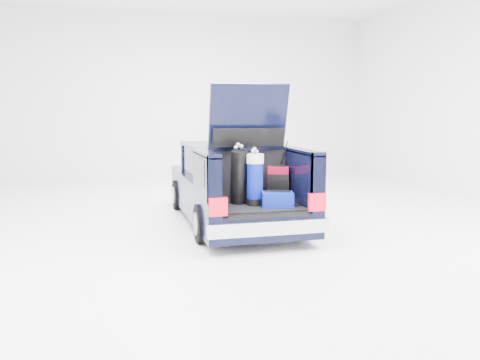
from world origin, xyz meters
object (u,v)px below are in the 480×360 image
object	(u,v)px
blue_duffel	(277,199)
car	(232,185)
black_golf_bag	(239,177)
blue_golf_bag	(255,179)
red_suitcase	(278,183)

from	to	relation	value
blue_duffel	car	bearing A→B (deg)	110.95
black_golf_bag	blue_golf_bag	world-z (taller)	black_golf_bag
black_golf_bag	blue_duffel	world-z (taller)	black_golf_bag
car	blue_duffel	distance (m)	1.87
black_golf_bag	blue_golf_bag	bearing A→B (deg)	-35.50
blue_golf_bag	blue_duffel	distance (m)	0.47
car	black_golf_bag	xyz separation A→B (m)	(-0.24, -1.48, 0.35)
black_golf_bag	blue_golf_bag	xyz separation A→B (m)	(0.22, -0.15, -0.02)
red_suitcase	blue_duffel	size ratio (longest dim) A/B	1.08
red_suitcase	black_golf_bag	xyz separation A→B (m)	(-0.74, -0.27, 0.16)
car	red_suitcase	xyz separation A→B (m)	(0.50, -1.20, 0.19)
car	blue_golf_bag	bearing A→B (deg)	-90.86
black_golf_bag	blue_duffel	distance (m)	0.71
blue_golf_bag	blue_duffel	xyz separation A→B (m)	(0.29, -0.23, -0.29)
car	blue_duffel	size ratio (longest dim) A/B	8.86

